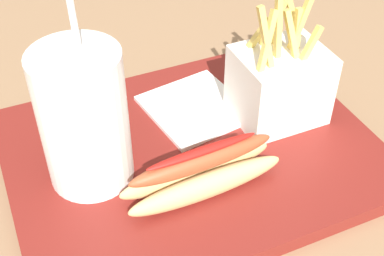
{
  "coord_description": "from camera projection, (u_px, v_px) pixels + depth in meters",
  "views": [
    {
      "loc": [
        -0.19,
        -0.43,
        0.46
      ],
      "look_at": [
        0.0,
        0.0,
        0.05
      ],
      "focal_mm": 49.32,
      "sensor_mm": 36.0,
      "label": 1
    }
  ],
  "objects": [
    {
      "name": "ground_plane",
      "position": [
        192.0,
        164.0,
        0.66
      ],
      "size": [
        2.4,
        2.4,
        0.02
      ],
      "primitive_type": "cube",
      "color": "#8C6B4C"
    },
    {
      "name": "food_tray",
      "position": [
        192.0,
        153.0,
        0.65
      ],
      "size": [
        0.44,
        0.34,
        0.02
      ],
      "primitive_type": "cube",
      "color": "maroon",
      "rests_on": "ground_plane"
    },
    {
      "name": "soda_cup",
      "position": [
        84.0,
        119.0,
        0.56
      ],
      "size": [
        0.1,
        0.1,
        0.26
      ],
      "color": "white",
      "rests_on": "food_tray"
    },
    {
      "name": "fries_basket",
      "position": [
        279.0,
        83.0,
        0.66
      ],
      "size": [
        0.11,
        0.09,
        0.17
      ],
      "color": "white",
      "rests_on": "food_tray"
    },
    {
      "name": "hot_dog_1",
      "position": [
        202.0,
        172.0,
        0.58
      ],
      "size": [
        0.19,
        0.06,
        0.06
      ],
      "color": "#DBB775",
      "rests_on": "food_tray"
    },
    {
      "name": "ketchup_cup_1",
      "position": [
        261.0,
        65.0,
        0.76
      ],
      "size": [
        0.03,
        0.03,
        0.02
      ],
      "color": "white",
      "rests_on": "food_tray"
    },
    {
      "name": "napkin_stack",
      "position": [
        195.0,
        108.0,
        0.7
      ],
      "size": [
        0.14,
        0.14,
        0.01
      ],
      "primitive_type": "cube",
      "rotation": [
        0.0,
        0.0,
        0.15
      ],
      "color": "white",
      "rests_on": "food_tray"
    }
  ]
}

